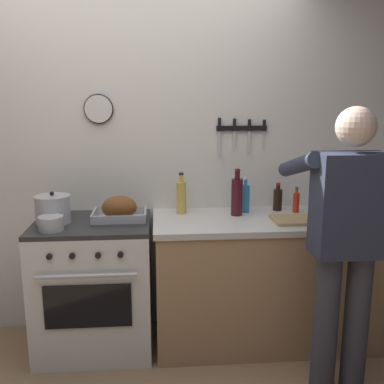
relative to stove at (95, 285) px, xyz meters
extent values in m
cube|color=white|center=(0.22, 0.36, 0.85)|extent=(6.00, 0.10, 2.60)
cube|color=black|center=(1.05, 0.30, 1.04)|extent=(0.36, 0.02, 0.04)
cube|color=silver|center=(0.89, 0.29, 0.92)|extent=(0.02, 0.00, 0.19)
cube|color=black|center=(0.89, 0.29, 1.07)|extent=(0.02, 0.02, 0.09)
cube|color=silver|center=(0.99, 0.29, 0.95)|extent=(0.02, 0.00, 0.13)
cube|color=black|center=(0.99, 0.29, 1.06)|extent=(0.02, 0.02, 0.09)
cube|color=silver|center=(1.10, 0.29, 0.94)|extent=(0.02, 0.00, 0.15)
cube|color=black|center=(1.10, 0.29, 1.06)|extent=(0.02, 0.02, 0.08)
cube|color=silver|center=(1.21, 0.29, 0.96)|extent=(0.01, 0.00, 0.12)
cube|color=black|center=(1.21, 0.29, 1.06)|extent=(0.02, 0.02, 0.08)
cylinder|color=white|center=(0.04, 0.29, 1.18)|extent=(0.19, 0.02, 0.19)
torus|color=black|center=(0.04, 0.29, 1.18)|extent=(0.20, 0.02, 0.20)
cube|color=tan|center=(1.42, 0.00, -0.02)|extent=(2.00, 0.62, 0.86)
cube|color=silver|center=(1.42, 0.00, 0.43)|extent=(2.03, 0.65, 0.04)
cube|color=white|center=(0.00, 0.00, -0.02)|extent=(0.76, 0.62, 0.87)
cube|color=black|center=(0.00, -0.31, 0.00)|extent=(0.53, 0.01, 0.28)
cube|color=#2D2D2D|center=(0.00, 0.00, 0.43)|extent=(0.76, 0.62, 0.03)
cylinder|color=black|center=(-0.21, -0.32, 0.33)|extent=(0.04, 0.02, 0.04)
cylinder|color=black|center=(-0.08, -0.32, 0.33)|extent=(0.04, 0.02, 0.04)
cylinder|color=black|center=(0.08, -0.32, 0.33)|extent=(0.04, 0.02, 0.04)
cylinder|color=black|center=(0.21, -0.32, 0.33)|extent=(0.04, 0.02, 0.04)
cylinder|color=silver|center=(0.00, -0.34, 0.21)|extent=(0.61, 0.02, 0.02)
cylinder|color=#383842|center=(1.37, -0.63, -0.02)|extent=(0.14, 0.14, 0.86)
cylinder|color=#383842|center=(1.55, -0.63, -0.02)|extent=(0.14, 0.14, 0.86)
cube|color=#2D3347|center=(1.46, -0.63, 0.69)|extent=(0.38, 0.22, 0.56)
sphere|color=beige|center=(1.46, -0.63, 1.10)|extent=(0.21, 0.21, 0.21)
cylinder|color=#2D3347|center=(1.25, -0.39, 0.87)|extent=(0.09, 0.55, 0.22)
cylinder|color=#2D3347|center=(1.67, -0.39, 0.87)|extent=(0.09, 0.55, 0.22)
cube|color=#B7B7BC|center=(0.18, 0.01, 0.46)|extent=(0.34, 0.25, 0.01)
cube|color=#B7B7BC|center=(0.18, -0.12, 0.49)|extent=(0.34, 0.01, 0.05)
cube|color=#B7B7BC|center=(0.18, 0.13, 0.49)|extent=(0.34, 0.01, 0.05)
cube|color=#B7B7BC|center=(0.01, 0.01, 0.49)|extent=(0.01, 0.25, 0.05)
cube|color=#B7B7BC|center=(0.35, 0.01, 0.49)|extent=(0.01, 0.25, 0.05)
ellipsoid|color=brown|center=(0.18, 0.01, 0.54)|extent=(0.23, 0.17, 0.16)
cylinder|color=#B7B7BC|center=(-0.24, 0.00, 0.53)|extent=(0.22, 0.22, 0.17)
cylinder|color=#B2B2B7|center=(-0.24, 0.00, 0.63)|extent=(0.23, 0.23, 0.01)
sphere|color=black|center=(-0.24, 0.00, 0.65)|extent=(0.03, 0.03, 0.03)
cylinder|color=#B7B7BC|center=(-0.22, -0.17, 0.49)|extent=(0.15, 0.15, 0.09)
cube|color=tan|center=(1.38, -0.10, 0.46)|extent=(0.36, 0.24, 0.02)
cylinder|color=gold|center=(0.60, 0.17, 0.56)|extent=(0.07, 0.07, 0.23)
cylinder|color=gold|center=(0.60, 0.17, 0.70)|extent=(0.03, 0.03, 0.05)
cylinder|color=black|center=(0.60, 0.17, 0.73)|extent=(0.03, 0.03, 0.01)
cylinder|color=#385623|center=(1.69, 0.23, 0.56)|extent=(0.06, 0.06, 0.21)
cylinder|color=#385623|center=(1.69, 0.23, 0.68)|extent=(0.03, 0.03, 0.05)
cylinder|color=black|center=(1.69, 0.23, 0.71)|extent=(0.03, 0.03, 0.01)
cylinder|color=#47141E|center=(0.98, 0.09, 0.58)|extent=(0.08, 0.08, 0.26)
cylinder|color=#47141E|center=(0.98, 0.09, 0.73)|extent=(0.04, 0.04, 0.06)
cylinder|color=maroon|center=(0.98, 0.09, 0.77)|extent=(0.04, 0.04, 0.01)
cylinder|color=red|center=(1.42, 0.13, 0.52)|extent=(0.05, 0.05, 0.14)
cylinder|color=red|center=(1.42, 0.13, 0.60)|extent=(0.02, 0.02, 0.03)
cylinder|color=#197219|center=(1.42, 0.13, 0.63)|extent=(0.02, 0.02, 0.01)
cylinder|color=#338CCC|center=(1.06, 0.17, 0.55)|extent=(0.06, 0.06, 0.20)
cylinder|color=#338CCC|center=(1.06, 0.17, 0.67)|extent=(0.03, 0.03, 0.04)
cylinder|color=white|center=(1.06, 0.17, 0.69)|extent=(0.03, 0.03, 0.01)
cylinder|color=black|center=(1.31, 0.20, 0.53)|extent=(0.06, 0.06, 0.15)
cylinder|color=black|center=(1.31, 0.20, 0.62)|extent=(0.03, 0.03, 0.03)
cylinder|color=#B21919|center=(1.31, 0.20, 0.65)|extent=(0.03, 0.03, 0.01)
camera|label=1|loc=(0.43, -2.84, 1.25)|focal=41.10mm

